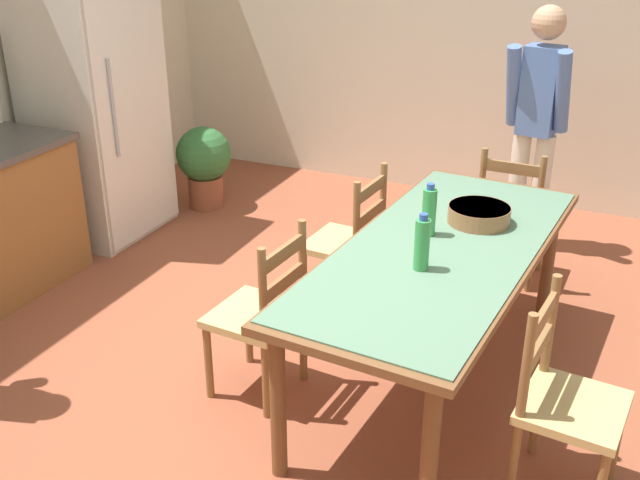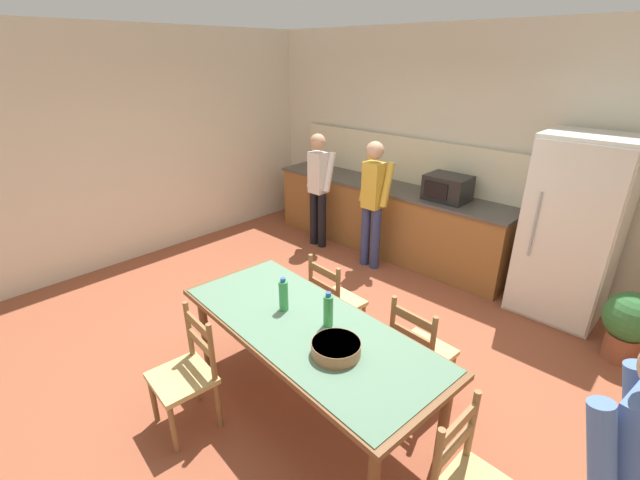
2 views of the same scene
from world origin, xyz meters
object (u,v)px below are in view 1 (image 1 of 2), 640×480
(bottle_near_centre, at_px, (422,244))
(chair_side_far_right, at_px, (349,243))
(dining_table, at_px, (440,261))
(potted_plant, at_px, (204,161))
(refrigerator, at_px, (96,108))
(chair_side_near_left, at_px, (564,402))
(bottle_off_centre, at_px, (429,211))
(person_by_table, at_px, (537,118))
(chair_head_end, at_px, (511,216))
(serving_bowl, at_px, (479,213))
(chair_side_far_left, at_px, (262,315))

(bottle_near_centre, height_order, chair_side_far_right, bottle_near_centre)
(dining_table, xyz_separation_m, potted_plant, (1.63, 2.38, -0.32))
(refrigerator, distance_m, chair_side_near_left, 3.83)
(bottle_off_centre, bearing_deg, dining_table, -138.91)
(person_by_table, xyz_separation_m, potted_plant, (-0.28, 2.51, -0.57))
(chair_head_end, xyz_separation_m, person_by_table, (0.55, -0.01, 0.51))
(bottle_near_centre, bearing_deg, potted_plant, 51.18)
(chair_side_far_right, relative_size, potted_plant, 1.36)
(serving_bowl, bearing_deg, bottle_near_centre, 169.29)
(bottle_near_centre, xyz_separation_m, bottle_off_centre, (0.38, 0.08, 0.00))
(chair_head_end, bearing_deg, potted_plant, -4.09)
(bottle_off_centre, bearing_deg, person_by_table, -7.27)
(refrigerator, height_order, person_by_table, refrigerator)
(bottle_off_centre, xyz_separation_m, chair_side_near_left, (-0.65, -0.79, -0.46))
(dining_table, height_order, serving_bowl, serving_bowl)
(chair_side_near_left, bearing_deg, chair_side_far_left, 91.21)
(bottle_near_centre, height_order, serving_bowl, bottle_near_centre)
(potted_plant, bearing_deg, refrigerator, 148.41)
(chair_side_far_right, bearing_deg, person_by_table, 153.73)
(dining_table, xyz_separation_m, bottle_near_centre, (-0.27, 0.02, 0.20))
(chair_side_near_left, height_order, chair_side_far_left, same)
(refrigerator, distance_m, bottle_off_centre, 2.83)
(bottle_off_centre, height_order, chair_side_far_right, bottle_off_centre)
(serving_bowl, distance_m, chair_head_end, 1.06)
(bottle_off_centre, height_order, chair_side_near_left, bottle_off_centre)
(chair_head_end, bearing_deg, chair_side_near_left, 109.10)
(serving_bowl, bearing_deg, chair_side_far_right, 77.57)
(dining_table, xyz_separation_m, chair_side_far_left, (-0.42, 0.77, -0.26))
(dining_table, distance_m, chair_side_far_left, 0.91)
(bottle_near_centre, xyz_separation_m, potted_plant, (1.89, 2.35, -0.52))
(dining_table, bearing_deg, chair_side_near_left, -128.00)
(dining_table, distance_m, chair_side_far_right, 0.91)
(dining_table, bearing_deg, serving_bowl, -14.85)
(refrigerator, relative_size, chair_head_end, 2.07)
(refrigerator, distance_m, dining_table, 2.97)
(chair_head_end, relative_size, person_by_table, 0.54)
(bottle_near_centre, bearing_deg, chair_side_near_left, -110.99)
(chair_side_far_left, distance_m, potted_plant, 2.60)
(potted_plant, bearing_deg, serving_bowl, -117.04)
(chair_side_far_right, height_order, potted_plant, chair_side_far_right)
(refrigerator, distance_m, chair_side_far_right, 2.21)
(chair_side_far_right, xyz_separation_m, potted_plant, (1.09, 1.69, -0.06))
(serving_bowl, distance_m, potted_plant, 2.81)
(bottle_off_centre, relative_size, person_by_table, 0.16)
(chair_side_far_left, bearing_deg, dining_table, 123.25)
(dining_table, height_order, bottle_near_centre, bottle_near_centre)
(refrigerator, relative_size, serving_bowl, 5.89)
(refrigerator, height_order, chair_side_near_left, refrigerator)
(serving_bowl, height_order, person_by_table, person_by_table)
(chair_side_far_left, bearing_deg, chair_side_near_left, 90.05)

